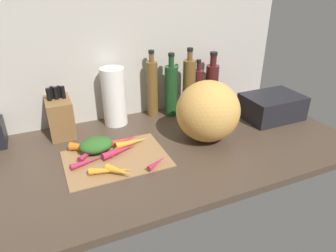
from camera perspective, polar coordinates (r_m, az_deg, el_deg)
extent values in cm
cube|color=#47382B|center=(131.29, -2.58, -4.61)|extent=(170.00, 80.00, 3.00)
cube|color=#BCB7AD|center=(153.10, -8.23, 12.64)|extent=(170.00, 3.00, 60.00)
cube|color=#997047|center=(124.29, -9.65, -5.98)|extent=(40.06, 28.59, 0.80)
cone|color=#B2264C|center=(125.77, -8.81, -4.46)|extent=(16.67, 6.99, 2.99)
cone|color=#B2264C|center=(133.00, -8.49, -2.71)|extent=(17.35, 6.92, 2.42)
cone|color=#B2264C|center=(128.50, -14.03, -4.45)|extent=(13.16, 11.94, 2.30)
cone|color=orange|center=(130.57, -6.69, -2.99)|extent=(14.83, 4.39, 3.21)
cone|color=red|center=(129.62, -9.13, -3.66)|extent=(11.89, 13.56, 2.20)
cone|color=red|center=(131.34, -9.01, -2.88)|extent=(12.85, 4.20, 3.52)
cone|color=orange|center=(129.93, -14.70, -3.88)|extent=(15.06, 10.93, 3.39)
cone|color=orange|center=(113.12, -8.98, -8.35)|extent=(9.82, 10.64, 3.27)
cone|color=#B2264C|center=(121.92, -14.68, -6.41)|extent=(14.00, 4.96, 2.23)
cone|color=#B2264C|center=(117.61, -2.01, -6.82)|extent=(10.15, 7.14, 2.07)
cone|color=orange|center=(114.75, -10.55, -8.13)|extent=(16.01, 7.56, 2.60)
ellipsoid|color=#2D6023|center=(128.36, -13.27, -3.47)|extent=(13.79, 10.61, 5.83)
ellipsoid|color=gold|center=(132.62, 7.47, 2.76)|extent=(27.85, 27.01, 26.64)
cube|color=brown|center=(145.79, -19.48, 1.61)|extent=(10.65, 17.03, 17.08)
cylinder|color=black|center=(141.46, -21.36, 5.51)|extent=(2.08, 2.08, 5.50)
cylinder|color=black|center=(143.19, -20.83, 5.85)|extent=(1.68, 1.68, 5.50)
cylinder|color=black|center=(141.99, -20.19, 5.79)|extent=(1.99, 1.99, 5.50)
cylinder|color=black|center=(142.98, -19.64, 6.02)|extent=(1.42, 1.42, 5.50)
cylinder|color=black|center=(141.87, -18.99, 5.97)|extent=(1.83, 1.83, 5.50)
cylinder|color=white|center=(147.64, -10.03, 5.40)|extent=(11.21, 11.21, 27.85)
cylinder|color=brown|center=(154.66, -2.96, 6.84)|extent=(5.63, 5.63, 28.09)
cylinder|color=brown|center=(149.89, -3.10, 12.61)|extent=(2.42, 2.42, 4.06)
cylinder|color=black|center=(149.22, -3.13, 13.67)|extent=(2.78, 2.78, 1.60)
cylinder|color=#19421E|center=(155.58, 0.59, 6.50)|extent=(6.62, 6.62, 25.59)
cylinder|color=#19421E|center=(150.90, 0.62, 11.96)|extent=(2.72, 2.72, 5.04)
cylinder|color=black|center=(150.08, 0.63, 13.18)|extent=(3.13, 3.13, 1.60)
cylinder|color=brown|center=(157.77, 3.92, 7.21)|extent=(6.50, 6.50, 28.02)
cylinder|color=brown|center=(153.05, 4.11, 12.94)|extent=(2.61, 2.61, 4.50)
cylinder|color=black|center=(152.34, 4.15, 14.06)|extent=(3.00, 3.00, 1.60)
cylinder|color=#471919|center=(165.86, 5.54, 6.84)|extent=(5.91, 5.91, 20.91)
cylinder|color=#471919|center=(162.02, 5.73, 10.98)|extent=(2.18, 2.18, 4.03)
cylinder|color=black|center=(161.27, 5.78, 11.95)|extent=(2.50, 2.50, 1.60)
cylinder|color=#471919|center=(167.36, 8.13, 7.29)|extent=(6.87, 6.87, 23.16)
cylinder|color=#471919|center=(163.16, 8.46, 12.02)|extent=(3.42, 3.42, 5.47)
cylinder|color=black|center=(162.30, 8.55, 13.23)|extent=(3.93, 3.93, 1.60)
cube|color=black|center=(163.23, 18.81, 3.46)|extent=(28.60, 20.56, 12.03)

